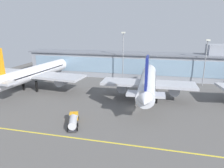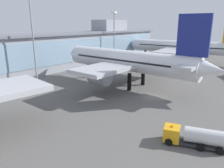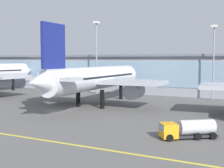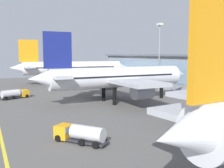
{
  "view_description": "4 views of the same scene",
  "coord_description": "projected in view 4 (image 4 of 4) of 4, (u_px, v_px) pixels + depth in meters",
  "views": [
    {
      "loc": [
        7.69,
        -64.75,
        28.07
      ],
      "look_at": [
        -9.54,
        8.68,
        6.33
      ],
      "focal_mm": 31.92,
      "sensor_mm": 36.0,
      "label": 1
    },
    {
      "loc": [
        -45.8,
        -24.99,
        17.85
      ],
      "look_at": [
        -6.44,
        8.27,
        3.34
      ],
      "focal_mm": 34.97,
      "sensor_mm": 36.0,
      "label": 2
    },
    {
      "loc": [
        45.06,
        -57.85,
        12.32
      ],
      "look_at": [
        7.86,
        13.57,
        5.82
      ],
      "focal_mm": 49.11,
      "sensor_mm": 36.0,
      "label": 3
    },
    {
      "loc": [
        72.98,
        -24.08,
        14.02
      ],
      "look_at": [
        -1.85,
        12.25,
        4.7
      ],
      "focal_mm": 42.51,
      "sensor_mm": 36.0,
      "label": 4
    }
  ],
  "objects": [
    {
      "name": "terminal_building",
      "position": [
        204.0,
        73.0,
        95.57
      ],
      "size": [
        137.4,
        14.0,
        19.26
      ],
      "color": "#9399A3",
      "rests_on": "ground"
    },
    {
      "name": "airliner_near_left",
      "position": [
        73.0,
        68.0,
        125.25
      ],
      "size": [
        48.95,
        56.16,
        20.45
      ],
      "rotation": [
        0.0,
        0.0,
        1.47
      ],
      "color": "black",
      "rests_on": "ground"
    },
    {
      "name": "apron_light_mast_west",
      "position": [
        159.0,
        48.0,
        100.22
      ],
      "size": [
        1.8,
        1.8,
        25.63
      ],
      "color": "gray",
      "rests_on": "ground"
    },
    {
      "name": "fuel_tanker_truck",
      "position": [
        16.0,
        94.0,
        84.49
      ],
      "size": [
        5.5,
        9.33,
        2.9
      ],
      "rotation": [
        0.0,
        0.0,
        1.92
      ],
      "color": "black",
      "rests_on": "ground"
    },
    {
      "name": "ground_plane",
      "position": [
        77.0,
        103.0,
        77.26
      ],
      "size": [
        188.16,
        188.16,
        0.0
      ],
      "primitive_type": "plane",
      "color": "#5B5956"
    },
    {
      "name": "airliner_near_right",
      "position": [
        118.0,
        78.0,
        77.57
      ],
      "size": [
        36.48,
        51.0,
        19.83
      ],
      "rotation": [
        0.0,
        0.0,
        1.59
      ],
      "color": "black",
      "rests_on": "ground"
    },
    {
      "name": "baggage_tug_near",
      "position": [
        79.0,
        133.0,
        42.23
      ],
      "size": [
        8.69,
        7.38,
        2.9
      ],
      "rotation": [
        0.0,
        0.0,
        3.79
      ],
      "color": "black",
      "rests_on": "ground"
    }
  ]
}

